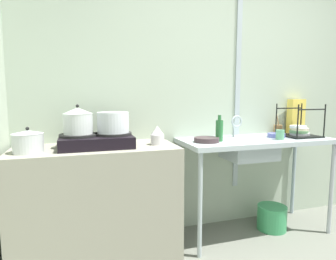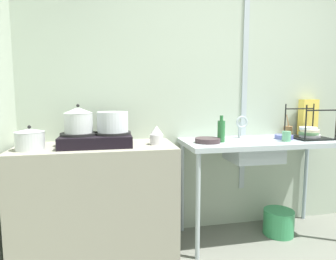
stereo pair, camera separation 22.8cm
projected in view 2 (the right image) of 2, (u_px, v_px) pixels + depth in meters
wall_back at (239, 102)px, 2.73m from camera, size 4.75×0.10×2.41m
wall_metal_strip at (244, 89)px, 2.67m from camera, size 0.05×0.01×1.93m
counter_concrete at (98, 200)px, 2.24m from camera, size 1.21×0.56×0.88m
counter_sink at (261, 148)px, 2.48m from camera, size 1.38×0.56×0.88m
stove at (96, 139)px, 2.18m from camera, size 0.53×0.38×0.10m
pot_on_left_burner at (78, 120)px, 2.13m from camera, size 0.21×0.21×0.22m
pot_on_right_burner at (113, 122)px, 2.19m from camera, size 0.24×0.24×0.16m
pot_beside_stove at (30, 139)px, 2.00m from camera, size 0.20×0.20×0.18m
percolator at (157, 135)px, 2.23m from camera, size 0.11×0.11×0.15m
sink_basin at (253, 151)px, 2.44m from camera, size 0.42×0.34×0.18m
faucet at (241, 124)px, 2.56m from camera, size 0.11×0.07×0.20m
frying_pan at (208, 140)px, 2.32m from camera, size 0.21×0.21×0.04m
dish_rack at (309, 133)px, 2.55m from camera, size 0.32×0.31×0.31m
cup_by_rack at (286, 136)px, 2.39m from camera, size 0.07×0.07×0.09m
small_bowl_on_drainboard at (284, 137)px, 2.52m from camera, size 0.16×0.16×0.04m
bottle_by_sink at (221, 131)px, 2.34m from camera, size 0.06×0.06×0.22m
cereal_box at (308, 117)px, 2.79m from camera, size 0.20×0.10×0.35m
utensil_jar at (288, 130)px, 2.75m from camera, size 0.08×0.08×0.20m
bucket_on_floor at (279, 222)px, 2.59m from camera, size 0.27×0.27×0.23m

